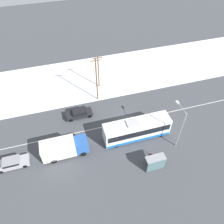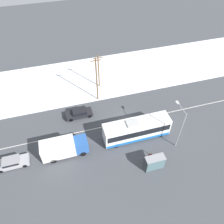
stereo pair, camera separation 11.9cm
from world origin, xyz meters
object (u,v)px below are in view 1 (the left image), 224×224
(sedan_car, at_px, (79,113))
(streetlamp, at_px, (180,123))
(city_bus, at_px, (137,129))
(parked_car_near_truck, at_px, (12,163))
(box_truck, at_px, (64,148))
(bus_shelter, at_px, (156,162))
(pedestrian_at_stop, at_px, (150,155))
(utility_pole_roadside, at_px, (97,80))
(utility_pole_snowlot, at_px, (98,71))

(sedan_car, xyz_separation_m, streetlamp, (13.27, -9.75, 3.79))
(city_bus, xyz_separation_m, parked_car_near_truck, (-18.89, -0.01, -1.01))
(box_truck, distance_m, sedan_car, 7.97)
(city_bus, distance_m, streetlamp, 6.69)
(city_bus, bearing_deg, bus_shelter, -85.36)
(city_bus, height_order, box_truck, city_bus)
(pedestrian_at_stop, distance_m, utility_pole_roadside, 15.84)
(sedan_car, xyz_separation_m, parked_car_near_truck, (-10.96, -6.92, -0.09))
(pedestrian_at_stop, relative_size, utility_pole_snowlot, 0.22)
(pedestrian_at_stop, distance_m, utility_pole_snowlot, 18.92)
(streetlamp, bearing_deg, utility_pole_snowlot, 115.46)
(box_truck, xyz_separation_m, utility_pole_roadside, (7.60, 10.44, 3.03))
(parked_car_near_truck, relative_size, streetlamp, 0.63)
(city_bus, distance_m, box_truck, 11.43)
(streetlamp, bearing_deg, bus_shelter, -145.23)
(utility_pole_roadside, bearing_deg, streetlamp, -54.97)
(pedestrian_at_stop, height_order, streetlamp, streetlamp)
(parked_car_near_truck, distance_m, streetlamp, 24.70)
(streetlamp, relative_size, utility_pole_snowlot, 1.02)
(box_truck, xyz_separation_m, parked_car_near_truck, (-7.47, 0.19, -0.95))
(parked_car_near_truck, distance_m, utility_pole_snowlot, 21.61)
(parked_car_near_truck, height_order, bus_shelter, bus_shelter)
(city_bus, distance_m, sedan_car, 10.56)
(city_bus, bearing_deg, pedestrian_at_stop, -84.75)
(streetlamp, bearing_deg, sedan_car, 143.70)
(sedan_car, relative_size, bus_shelter, 1.64)
(bus_shelter, bearing_deg, pedestrian_at_stop, 92.95)
(streetlamp, xyz_separation_m, utility_pole_snowlot, (-7.97, 16.75, -0.87))
(city_bus, bearing_deg, utility_pole_snowlot, 100.73)
(box_truck, relative_size, bus_shelter, 2.44)
(parked_car_near_truck, distance_m, bus_shelter, 20.38)
(bus_shelter, relative_size, streetlamp, 0.38)
(box_truck, relative_size, pedestrian_at_stop, 4.24)
(box_truck, distance_m, bus_shelter, 13.35)
(box_truck, relative_size, utility_pole_snowlot, 0.95)
(streetlamp, bearing_deg, box_truck, 171.06)
(box_truck, bearing_deg, pedestrian_at_stop, -20.21)
(utility_pole_snowlot, bearing_deg, streetlamp, -64.54)
(box_truck, bearing_deg, parked_car_near_truck, 178.51)
(bus_shelter, bearing_deg, parked_car_near_truck, 162.30)
(bus_shelter, height_order, utility_pole_snowlot, utility_pole_snowlot)
(city_bus, height_order, sedan_car, city_bus)
(pedestrian_at_stop, bearing_deg, city_bus, 95.25)
(city_bus, xyz_separation_m, pedestrian_at_stop, (0.42, -4.57, -0.77))
(parked_car_near_truck, relative_size, utility_pole_snowlot, 0.64)
(parked_car_near_truck, height_order, utility_pole_roadside, utility_pole_roadside)
(city_bus, xyz_separation_m, bus_shelter, (0.50, -6.20, -0.08))
(box_truck, relative_size, sedan_car, 1.49)
(box_truck, xyz_separation_m, sedan_car, (3.49, 7.11, -0.87))
(city_bus, relative_size, parked_car_near_truck, 2.30)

